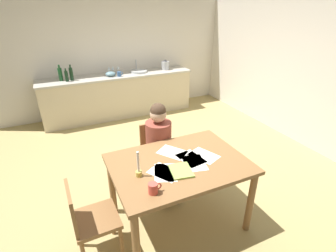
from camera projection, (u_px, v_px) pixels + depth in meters
The scene contains 28 objects.
ground_plane at pixel (160, 168), 3.89m from camera, with size 5.20×5.20×0.04m, color tan.
wall_back at pixel (111, 52), 5.43m from camera, with size 5.20×0.12×2.60m, color silver.
wall_right at pixel (300, 65), 4.30m from camera, with size 0.12×5.20×2.60m, color silver.
kitchen_counter at pixel (119, 95), 5.51m from camera, with size 3.18×0.64×0.90m.
dining_table at pixel (179, 171), 2.63m from camera, with size 1.37×0.98×0.79m.
chair_at_table at pixel (157, 153), 3.34m from camera, with size 0.41×0.41×0.86m.
person_seated at pixel (161, 145), 3.13m from camera, with size 0.33×0.60×1.19m.
chair_side_empty at pixel (89, 219), 2.32m from camera, with size 0.41×0.41×0.85m.
coffee_mug at pixel (153, 188), 2.15m from camera, with size 0.12×0.08×0.10m.
candlestick at pixel (139, 169), 2.35m from camera, with size 0.06×0.06×0.26m.
book_magazine at pixel (181, 171), 2.44m from camera, with size 0.20×0.24×0.02m, color #96B752.
book_cookery at pixel (181, 171), 2.44m from camera, with size 0.17×0.20×0.02m, color #4C48A1.
paper_letter at pixel (204, 155), 2.70m from camera, with size 0.21×0.30×0.00m, color white.
paper_bill at pixel (165, 172), 2.43m from camera, with size 0.21×0.30×0.00m, color white.
paper_envelope at pixel (165, 172), 2.43m from camera, with size 0.21×0.30×0.00m, color white.
paper_receipt at pixel (191, 158), 2.65m from camera, with size 0.21×0.30×0.00m, color white.
paper_notice at pixel (194, 163), 2.57m from camera, with size 0.21×0.30×0.00m, color white.
paper_flyer at pixel (172, 152), 2.76m from camera, with size 0.21×0.30×0.00m, color white.
sink_unit at pixel (139, 71), 5.49m from camera, with size 0.36×0.36×0.24m.
bottle_oil at pixel (60, 74), 4.84m from camera, with size 0.07×0.07×0.30m.
bottle_vinegar at pixel (67, 76), 4.81m from camera, with size 0.06×0.06×0.25m.
bottle_wine_red at pixel (71, 74), 4.86m from camera, with size 0.07×0.07×0.30m.
mixing_bowl at pixel (111, 74), 5.18m from camera, with size 0.20×0.20×0.09m, color #668C99.
stovetop_kettle at pixel (165, 65), 5.69m from camera, with size 0.18×0.18×0.22m.
wine_glass_near_sink at pixel (118, 68), 5.41m from camera, with size 0.07×0.07×0.15m.
wine_glass_by_kettle at pixel (113, 68), 5.37m from camera, with size 0.07×0.07×0.15m.
wine_glass_back_left at pixel (109, 69), 5.34m from camera, with size 0.07×0.07×0.15m.
teacup_on_counter at pixel (119, 74), 5.17m from camera, with size 0.12×0.08×0.09m.
Camera 1 is at (-1.25, -2.97, 2.25)m, focal length 27.17 mm.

